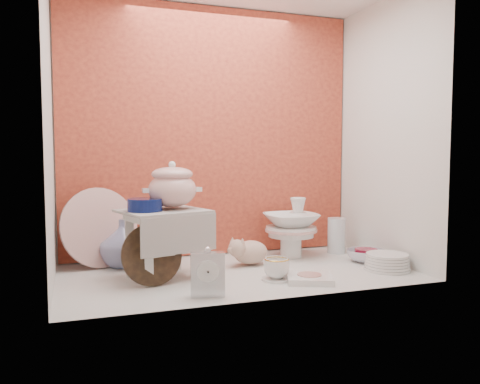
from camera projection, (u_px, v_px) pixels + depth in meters
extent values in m
plane|color=silver|center=(238.00, 272.00, 2.54)|extent=(1.80, 1.80, 0.00)
cube|color=#CA5332|center=(211.00, 132.00, 2.95)|extent=(1.80, 0.06, 1.50)
cube|color=silver|center=(49.00, 124.00, 2.19)|extent=(0.06, 1.00, 1.50)
cube|color=silver|center=(386.00, 131.00, 2.77)|extent=(0.06, 1.00, 1.50)
cylinder|color=#091347|center=(145.00, 205.00, 2.36)|extent=(0.19, 0.19, 0.06)
imported|color=silver|center=(123.00, 243.00, 2.66)|extent=(0.33, 0.33, 0.26)
cube|color=silver|center=(208.00, 272.00, 2.10)|extent=(0.15, 0.08, 0.21)
ellipsoid|color=tan|center=(251.00, 252.00, 2.70)|extent=(0.26, 0.19, 0.15)
cylinder|color=white|center=(276.00, 279.00, 2.38)|extent=(0.18, 0.18, 0.01)
imported|color=white|center=(277.00, 268.00, 2.38)|extent=(0.15, 0.15, 0.10)
cube|color=white|center=(309.00, 278.00, 2.36)|extent=(0.28, 0.28, 0.03)
cylinder|color=white|center=(387.00, 262.00, 2.59)|extent=(0.31, 0.31, 0.09)
imported|color=silver|center=(366.00, 256.00, 2.79)|extent=(0.24, 0.24, 0.07)
cylinder|color=silver|center=(336.00, 235.00, 3.04)|extent=(0.14, 0.14, 0.22)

